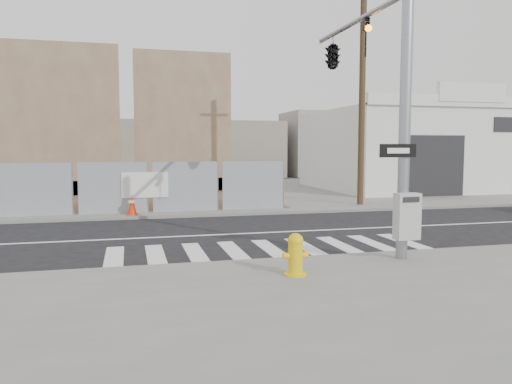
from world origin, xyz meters
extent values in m
plane|color=black|center=(0.00, 0.00, 0.00)|extent=(100.00, 100.00, 0.00)
cube|color=slate|center=(0.00, 14.00, 0.06)|extent=(50.00, 20.00, 0.12)
cylinder|color=gray|center=(2.50, -4.80, 3.62)|extent=(0.26, 0.26, 7.00)
cylinder|color=gray|center=(2.50, -2.20, 6.12)|extent=(0.14, 5.20, 0.14)
cube|color=#B2B2AF|center=(2.45, -5.08, 1.15)|extent=(0.55, 0.30, 1.05)
cube|color=black|center=(2.25, -4.96, 2.62)|extent=(0.90, 0.03, 0.30)
cube|color=silver|center=(2.25, -4.98, 2.62)|extent=(0.55, 0.01, 0.12)
imported|color=black|center=(2.50, -2.80, 5.57)|extent=(0.16, 0.20, 1.00)
imported|color=black|center=(2.50, -0.60, 5.57)|extent=(0.53, 2.48, 1.00)
cylinder|color=gray|center=(8.00, 4.60, 2.72)|extent=(0.12, 0.12, 5.20)
imported|color=black|center=(8.00, 4.60, 5.22)|extent=(0.16, 0.20, 1.00)
cube|color=brown|center=(-7.00, 13.00, 4.12)|extent=(6.00, 0.50, 8.00)
cube|color=brown|center=(-7.00, 13.40, 0.52)|extent=(6.00, 1.30, 0.80)
cube|color=brown|center=(-0.50, 14.00, 4.12)|extent=(5.50, 0.50, 8.00)
cube|color=brown|center=(-0.50, 14.40, 0.52)|extent=(5.50, 1.30, 0.80)
cube|color=silver|center=(14.00, 13.00, 2.52)|extent=(12.00, 10.00, 4.80)
cube|color=silver|center=(14.00, 8.00, 5.12)|extent=(12.00, 0.30, 0.60)
cube|color=silver|center=(14.00, 7.95, 5.57)|extent=(4.00, 0.30, 1.00)
cube|color=black|center=(12.00, 7.98, 1.72)|extent=(3.40, 0.06, 3.20)
cylinder|color=#463420|center=(6.50, 5.50, 5.12)|extent=(0.28, 0.28, 10.00)
cylinder|color=yellow|center=(-0.39, -5.65, 0.14)|extent=(0.46, 0.46, 0.05)
cylinder|color=yellow|center=(-0.39, -5.65, 0.46)|extent=(0.30, 0.30, 0.68)
sphere|color=yellow|center=(-0.39, -5.65, 0.82)|extent=(0.32, 0.32, 0.32)
cylinder|color=yellow|center=(-0.57, -5.65, 0.53)|extent=(0.16, 0.13, 0.12)
cylinder|color=yellow|center=(-0.21, -5.65, 0.53)|extent=(0.16, 0.13, 0.12)
cube|color=red|center=(-3.51, 4.40, 0.14)|extent=(0.43, 0.43, 0.03)
cone|color=red|center=(-3.51, 4.40, 0.52)|extent=(0.38, 0.38, 0.80)
cylinder|color=silver|center=(-3.51, 4.40, 0.63)|extent=(0.31, 0.31, 0.09)
cube|color=#FF4E0D|center=(-1.51, 5.40, 0.13)|extent=(0.36, 0.36, 0.03)
cone|color=#FF4E0D|center=(-1.51, 5.40, 0.44)|extent=(0.32, 0.32, 0.64)
cylinder|color=silver|center=(-1.51, 5.40, 0.53)|extent=(0.25, 0.25, 0.07)
camera|label=1|loc=(-3.61, -15.02, 2.70)|focal=35.00mm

